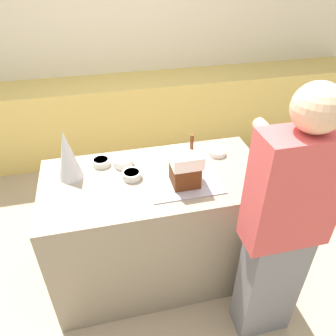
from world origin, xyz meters
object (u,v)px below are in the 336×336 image
Objects in this scene: candy_bowl_far_right at (132,175)px; candy_bowl_near_tray_left at (178,152)px; person at (283,229)px; candy_bowl_front_corner at (123,162)px; baking_tray at (185,183)px; gingerbread_house at (185,167)px; candy_bowl_near_tray_right at (101,162)px; decorative_tree at (67,155)px; candy_bowl_far_left at (217,152)px.

candy_bowl_near_tray_left is at bearing 30.09° from candy_bowl_far_right.
candy_bowl_front_corner is at bearing 135.01° from person.
baking_tray is at bearing -40.02° from candy_bowl_front_corner.
candy_bowl_near_tray_right is (-0.51, 0.34, -0.11)m from gingerbread_house.
candy_bowl_near_tray_right is (-0.51, 0.34, 0.02)m from baking_tray.
baking_tray is 1.43× the size of gingerbread_house.
decorative_tree reaches higher than candy_bowl_far_right.
candy_bowl_far_left is 0.92× the size of candy_bowl_front_corner.
candy_bowl_front_corner reaches higher than baking_tray.
decorative_tree is 0.27m from candy_bowl_near_tray_right.
baking_tray is 3.39× the size of candy_bowl_front_corner.
candy_bowl_far_left is (1.03, 0.04, -0.15)m from decorative_tree.
candy_bowl_near_tray_left reaches higher than candy_bowl_far_left.
candy_bowl_front_corner is at bearing -14.01° from candy_bowl_near_tray_right.
candy_bowl_far_right is 1.01× the size of candy_bowl_near_tray_right.
baking_tray is 0.43m from candy_bowl_far_left.
baking_tray is 0.47m from candy_bowl_front_corner.
person is at bearing -39.64° from candy_bowl_far_right.
decorative_tree reaches higher than candy_bowl_near_tray_left.
candy_bowl_front_corner is (-0.68, 0.02, 0.01)m from candy_bowl_far_left.
person is at bearing -32.51° from decorative_tree.
gingerbread_house is at bearing -33.67° from candy_bowl_near_tray_right.
candy_bowl_near_tray_right reaches higher than candy_bowl_far_left.
person reaches higher than decorative_tree.
candy_bowl_far_left is (0.27, -0.07, -0.00)m from candy_bowl_near_tray_left.
candy_bowl_far_left is 0.68m from candy_bowl_front_corner.
gingerbread_house reaches higher than candy_bowl_far_right.
gingerbread_house is at bearing -138.80° from candy_bowl_far_left.
candy_bowl_near_tray_right is (0.20, 0.10, -0.15)m from decorative_tree.
candy_bowl_near_tray_left is 0.56m from candy_bowl_near_tray_right.
decorative_tree is at bearing -153.24° from candy_bowl_near_tray_right.
candy_bowl_far_right is 0.07× the size of person.
candy_bowl_far_left is at bearing -14.23° from candy_bowl_near_tray_left.
person reaches higher than candy_bowl_near_tray_right.
person is at bearing -65.53° from candy_bowl_near_tray_left.
decorative_tree reaches higher than gingerbread_house.
candy_bowl_front_corner is 0.15m from candy_bowl_near_tray_right.
decorative_tree is 0.43m from candy_bowl_far_right.
person is at bearing -41.38° from candy_bowl_near_tray_right.
person is (0.94, -0.83, -0.06)m from candy_bowl_near_tray_right.
candy_bowl_far_left is at bearing 2.44° from decorative_tree.
gingerbread_house is 0.62m from candy_bowl_near_tray_right.
candy_bowl_far_right is at bearing 157.24° from gingerbread_house.
candy_bowl_near_tray_right is at bearing 146.33° from gingerbread_house.
baking_tray is 0.61m from candy_bowl_near_tray_right.
baking_tray is at bearing -22.82° from candy_bowl_far_right.
decorative_tree is 2.80× the size of candy_bowl_near_tray_right.
gingerbread_house is 2.58× the size of candy_bowl_far_left.
decorative_tree is at bearing -169.60° from candy_bowl_front_corner.
candy_bowl_front_corner is (-0.41, -0.05, 0.01)m from candy_bowl_near_tray_left.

